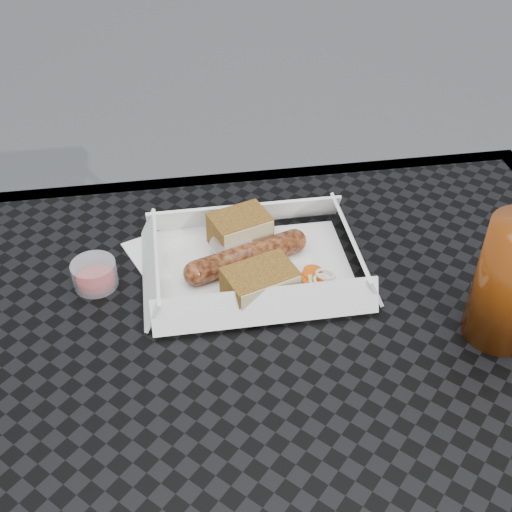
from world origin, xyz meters
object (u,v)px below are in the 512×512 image
at_px(drink_glass, 511,283).
at_px(patio_table, 301,443).
at_px(food_tray, 255,269).
at_px(bratwurst, 247,257).

bearing_deg(drink_glass, patio_table, -166.34).
relative_size(patio_table, food_tray, 3.64).
height_order(patio_table, bratwurst, bratwurst).
bearing_deg(patio_table, food_tray, 95.94).
relative_size(food_tray, drink_glass, 1.59).
distance_m(bratwurst, drink_glass, 0.28).
relative_size(patio_table, bratwurst, 5.38).
bearing_deg(patio_table, drink_glass, 13.66).
distance_m(food_tray, drink_glass, 0.28).
distance_m(food_tray, bratwurst, 0.02).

